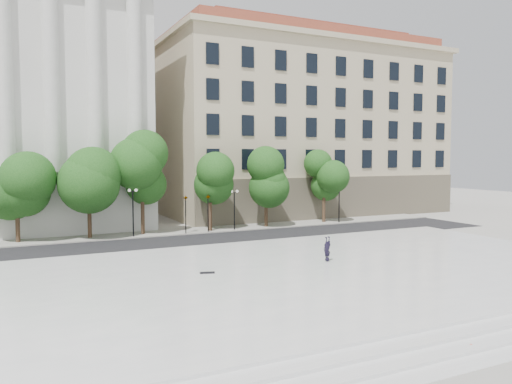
% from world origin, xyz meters
% --- Properties ---
extents(ground, '(160.00, 160.00, 0.00)m').
position_xyz_m(ground, '(0.00, 0.00, 0.00)').
color(ground, '#A9A7A0').
rests_on(ground, ground).
extents(plaza, '(44.00, 22.00, 0.45)m').
position_xyz_m(plaza, '(0.00, 3.00, 0.23)').
color(plaza, white).
rests_on(plaza, ground).
extents(street, '(60.00, 8.00, 0.02)m').
position_xyz_m(street, '(0.00, 18.00, 0.01)').
color(street, black).
rests_on(street, ground).
extents(far_sidewalk, '(60.00, 4.00, 0.12)m').
position_xyz_m(far_sidewalk, '(0.00, 24.00, 0.06)').
color(far_sidewalk, '#98968C').
rests_on(far_sidewalk, ground).
extents(building_east, '(36.00, 26.15, 23.00)m').
position_xyz_m(building_east, '(20.00, 38.91, 11.14)').
color(building_east, '#B7AC8B').
rests_on(building_east, ground).
extents(traffic_light_west, '(1.03, 1.89, 4.25)m').
position_xyz_m(traffic_light_west, '(-0.20, 22.30, 3.75)').
color(traffic_light_west, black).
rests_on(traffic_light_west, ground).
extents(traffic_light_east, '(1.05, 1.87, 4.25)m').
position_xyz_m(traffic_light_east, '(2.05, 22.30, 3.75)').
color(traffic_light_east, black).
rests_on(traffic_light_east, ground).
extents(person_lying, '(0.98, 1.74, 0.45)m').
position_xyz_m(person_lying, '(3.71, 4.51, 0.67)').
color(person_lying, black).
rests_on(person_lying, plaza).
extents(skateboard, '(0.90, 0.46, 0.09)m').
position_xyz_m(skateboard, '(-4.61, 4.77, 0.49)').
color(skateboard, black).
rests_on(skateboard, plaza).
extents(plaza_steps, '(44.00, 3.00, 0.30)m').
position_xyz_m(plaza_steps, '(0.00, -8.90, 0.12)').
color(plaza_steps, white).
rests_on(plaza_steps, ground).
extents(street_trees, '(42.10, 4.75, 8.06)m').
position_xyz_m(street_trees, '(-3.97, 23.57, 5.42)').
color(street_trees, '#382619').
rests_on(street_trees, ground).
extents(lamp_posts, '(36.78, 0.28, 4.52)m').
position_xyz_m(lamp_posts, '(-0.07, 22.60, 2.98)').
color(lamp_posts, black).
rests_on(lamp_posts, ground).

